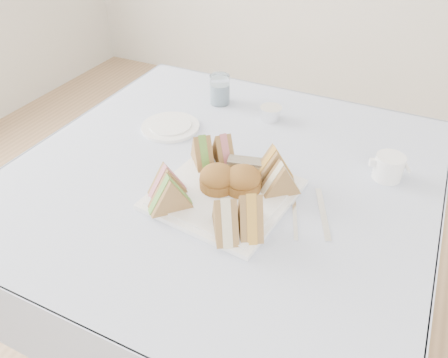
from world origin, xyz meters
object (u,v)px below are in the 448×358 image
at_px(serving_plate, 224,194).
at_px(water_glass, 220,90).
at_px(creamer_jug, 389,167).
at_px(table, 223,271).

height_order(serving_plate, water_glass, water_glass).
distance_m(serving_plate, creamer_jug, 0.40).
distance_m(water_glass, creamer_jug, 0.57).
bearing_deg(serving_plate, table, 123.12).
bearing_deg(serving_plate, creamer_jug, 42.53).
height_order(table, water_glass, water_glass).
xyz_separation_m(serving_plate, creamer_jug, (0.33, 0.24, 0.02)).
relative_size(serving_plate, water_glass, 3.20).
height_order(water_glass, creamer_jug, water_glass).
distance_m(serving_plate, water_glass, 0.47).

